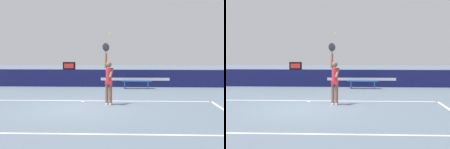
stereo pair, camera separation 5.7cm
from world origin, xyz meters
TOP-DOWN VIEW (x-y plane):
  - ground_plane at (0.00, 0.00)m, footprint 60.00×60.00m
  - court_lines at (0.00, -0.87)m, footprint 11.25×5.80m
  - back_wall at (0.00, 7.20)m, footprint 17.06×0.27m
  - speed_display at (-1.50, 7.20)m, footprint 0.72×0.20m
  - tennis_player at (1.16, 0.96)m, footprint 0.48×0.49m
  - tennis_ball at (1.22, 0.77)m, footprint 0.07×0.07m
  - courtside_bench_near at (2.44, 6.34)m, footprint 1.74×0.43m

SIDE VIEW (x-z plane):
  - ground_plane at x=0.00m, z-range 0.00..0.00m
  - court_lines at x=0.00m, z-range 0.00..0.00m
  - courtside_bench_near at x=2.44m, z-range 0.13..0.60m
  - back_wall at x=0.00m, z-range 0.00..1.01m
  - tennis_player at x=1.16m, z-range -0.22..2.33m
  - speed_display at x=-1.50m, z-range 1.01..1.45m
  - tennis_ball at x=1.22m, z-range 2.84..2.91m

